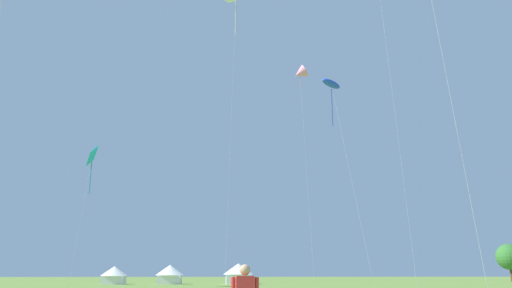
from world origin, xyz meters
TOP-DOWN VIEW (x-y plane):
  - kite_blue_parafoil at (7.18, 38.54)m, footprint 3.46×3.59m
  - kite_pink_delta at (7.32, 54.79)m, footprint 2.03×2.64m
  - kite_cyan_diamond at (-17.32, 56.93)m, footprint 1.42×3.69m
  - festival_tent_left at (-16.57, 71.64)m, footprint 3.77×3.77m
  - festival_tent_center at (-8.88, 71.64)m, footprint 4.05×4.05m
  - festival_tent_right at (0.79, 71.64)m, footprint 4.39×4.39m
  - tree_distant_right at (51.28, 87.95)m, footprint 4.70×4.70m

SIDE VIEW (x-z plane):
  - festival_tent_left at x=-16.57m, z-range 0.13..2.58m
  - festival_tent_center at x=-8.88m, z-range 0.14..2.78m
  - festival_tent_right at x=0.79m, z-range 0.15..3.01m
  - tree_distant_right at x=51.28m, z-range 1.01..7.75m
  - kite_cyan_diamond at x=-17.32m, z-range 6.55..22.78m
  - kite_blue_parafoil at x=7.18m, z-range 8.57..26.62m
  - kite_pink_delta at x=7.32m, z-range 12.12..38.45m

